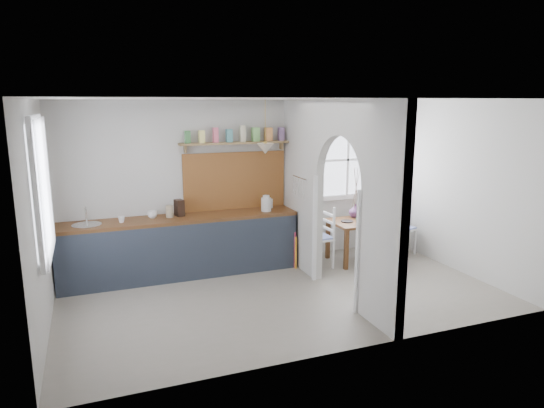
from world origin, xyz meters
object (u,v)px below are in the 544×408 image
object	(u,v)px
chair_left	(316,237)
dining_table	(363,240)
chair_right	(400,227)
kettle	(266,203)
vase	(355,211)

from	to	relation	value
chair_left	dining_table	bearing A→B (deg)	88.08
dining_table	chair_left	xyz separation A→B (m)	(-0.87, -0.02, 0.15)
chair_right	kettle	xyz separation A→B (m)	(-2.35, 0.21, 0.56)
dining_table	kettle	xyz separation A→B (m)	(-1.59, 0.28, 0.69)
dining_table	chair_right	world-z (taller)	chair_right
chair_left	kettle	size ratio (longest dim) A/B	3.94
chair_left	kettle	world-z (taller)	kettle
chair_right	vase	world-z (taller)	chair_right
chair_right	vase	distance (m)	0.86
chair_right	vase	xyz separation A→B (m)	(-0.78, 0.18, 0.32)
dining_table	vase	bearing A→B (deg)	92.53
kettle	chair_right	bearing A→B (deg)	14.77
chair_left	chair_right	xyz separation A→B (m)	(1.63, 0.09, -0.02)
chair_left	kettle	bearing A→B (deg)	-115.61
chair_right	kettle	bearing A→B (deg)	66.50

